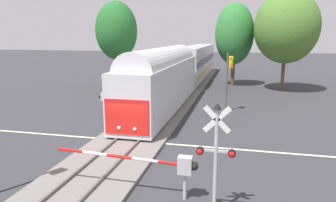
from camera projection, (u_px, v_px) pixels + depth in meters
ground_plane at (131, 141)px, 19.18m from camera, size 220.00×220.00×0.00m
road_centre_stripe at (131, 141)px, 19.17m from camera, size 44.00×0.20×0.01m
railway_track at (131, 139)px, 19.16m from camera, size 4.40×80.00×0.32m
commuter_train at (185, 67)px, 36.92m from camera, size 3.04×42.84×5.16m
crossing_gate_near at (168, 164)px, 12.21m from camera, size 6.07×0.40×1.80m
crossing_signal_mast at (216, 149)px, 10.75m from camera, size 1.36×0.44×4.18m
crossing_gate_far at (112, 97)px, 25.56m from camera, size 5.88×0.40×1.80m
traffic_signal_far_side at (229, 72)px, 25.88m from camera, size 0.53×0.38×5.07m
oak_behind_train at (116, 31)px, 36.33m from camera, size 4.91×4.91×10.44m
oak_far_right at (286, 27)px, 35.29m from camera, size 7.28×7.28×11.56m
elm_centre_background at (234, 34)px, 39.43m from camera, size 4.93×4.93×10.60m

